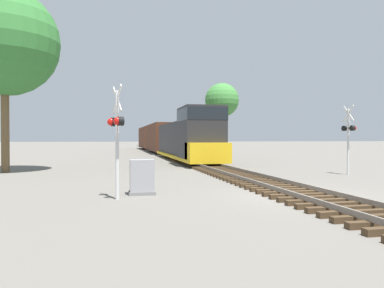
# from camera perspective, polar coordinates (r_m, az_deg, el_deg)

# --- Properties ---
(ground_plane) EXTENTS (400.00, 400.00, 0.00)m
(ground_plane) POSITION_cam_1_polar(r_m,az_deg,el_deg) (13.72, 16.28, -7.72)
(ground_plane) COLOR #666059
(rail_track_bed) EXTENTS (2.60, 160.00, 0.31)m
(rail_track_bed) POSITION_cam_1_polar(r_m,az_deg,el_deg) (13.70, 16.28, -7.16)
(rail_track_bed) COLOR #42301E
(rail_track_bed) RESTS_ON ground
(freight_train) EXTENTS (2.97, 51.46, 4.37)m
(freight_train) POSITION_cam_1_polar(r_m,az_deg,el_deg) (50.06, -4.58, 0.88)
(freight_train) COLOR #232326
(freight_train) RESTS_ON ground
(crossing_signal_near) EXTENTS (0.56, 1.01, 3.80)m
(crossing_signal_near) POSITION_cam_1_polar(r_m,az_deg,el_deg) (12.70, -11.45, 2.20)
(crossing_signal_near) COLOR silver
(crossing_signal_near) RESTS_ON ground
(crossing_signal_far) EXTENTS (0.35, 1.00, 3.89)m
(crossing_signal_far) POSITION_cam_1_polar(r_m,az_deg,el_deg) (22.68, 22.76, 1.62)
(crossing_signal_far) COLOR silver
(crossing_signal_far) RESTS_ON ground
(relay_cabinet) EXTENTS (0.95, 0.63, 1.27)m
(relay_cabinet) POSITION_cam_1_polar(r_m,az_deg,el_deg) (13.72, -7.64, -5.06)
(relay_cabinet) COLOR slate
(relay_cabinet) RESTS_ON ground
(tree_far_right) EXTENTS (6.36, 6.36, 10.92)m
(tree_far_right) POSITION_cam_1_polar(r_m,az_deg,el_deg) (25.49, -26.67, 13.66)
(tree_far_right) COLOR brown
(tree_far_right) RESTS_ON ground
(tree_mid_background) EXTENTS (4.09, 4.09, 8.68)m
(tree_mid_background) POSITION_cam_1_polar(r_m,az_deg,el_deg) (45.62, 4.58, 6.61)
(tree_mid_background) COLOR brown
(tree_mid_background) RESTS_ON ground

